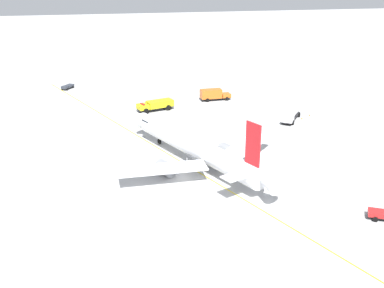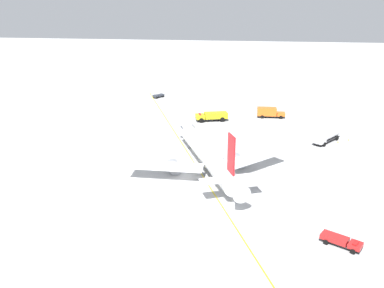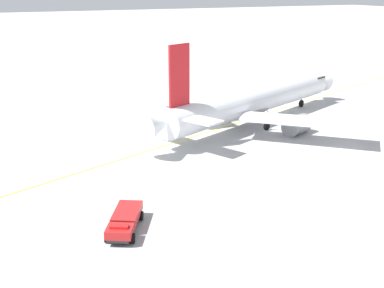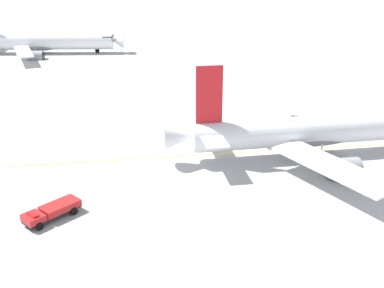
# 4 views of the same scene
# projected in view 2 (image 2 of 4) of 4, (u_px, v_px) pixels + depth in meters

# --- Properties ---
(ground_plane) EXTENTS (600.00, 600.00, 0.00)m
(ground_plane) POSITION_uv_depth(u_px,v_px,m) (184.00, 176.00, 81.99)
(ground_plane) COLOR #B2B2B2
(airliner_main) EXTENTS (38.32, 31.40, 12.12)m
(airliner_main) POSITION_uv_depth(u_px,v_px,m) (207.00, 155.00, 84.42)
(airliner_main) COLOR white
(airliner_main) RESTS_ON ground_plane
(fire_tender_truck) EXTENTS (5.64, 9.77, 2.50)m
(fire_tender_truck) POSITION_uv_depth(u_px,v_px,m) (212.00, 116.00, 119.17)
(fire_tender_truck) COLOR #232326
(fire_tender_truck) RESTS_ON ground_plane
(baggage_truck_truck) EXTENTS (4.72, 3.88, 1.22)m
(baggage_truck_truck) POSITION_uv_depth(u_px,v_px,m) (158.00, 96.00, 148.42)
(baggage_truck_truck) COLOR #232326
(baggage_truck_truck) RESTS_ON ground_plane
(ops_pickup_truck) EXTENTS (4.50, 5.95, 1.41)m
(ops_pickup_truck) POSITION_uv_depth(u_px,v_px,m) (341.00, 241.00, 58.24)
(ops_pickup_truck) COLOR #232326
(ops_pickup_truck) RESTS_ON ground_plane
(catering_truck_truck) EXTENTS (3.17, 8.43, 3.10)m
(catering_truck_truck) POSITION_uv_depth(u_px,v_px,m) (269.00, 112.00, 122.61)
(catering_truck_truck) COLOR #232326
(catering_truck_truck) RESTS_ON ground_plane
(fuel_tanker_truck) EXTENTS (9.34, 7.75, 2.87)m
(fuel_tanker_truck) POSITION_uv_depth(u_px,v_px,m) (328.00, 136.00, 101.39)
(fuel_tanker_truck) COLOR #232326
(fuel_tanker_truck) RESTS_ON ground_plane
(taxiway_centreline) EXTENTS (136.14, 54.93, 0.01)m
(taxiway_centreline) POSITION_uv_depth(u_px,v_px,m) (194.00, 162.00, 89.19)
(taxiway_centreline) COLOR yellow
(taxiway_centreline) RESTS_ON ground_plane
(safety_cone_near) EXTENTS (0.36, 0.36, 0.55)m
(safety_cone_near) POSITION_uv_depth(u_px,v_px,m) (324.00, 144.00, 99.32)
(safety_cone_near) COLOR orange
(safety_cone_near) RESTS_ON ground_plane
(safety_cone_mid) EXTENTS (0.36, 0.36, 0.55)m
(safety_cone_mid) POSITION_uv_depth(u_px,v_px,m) (338.00, 141.00, 101.27)
(safety_cone_mid) COLOR orange
(safety_cone_mid) RESTS_ON ground_plane
(safety_cone_far) EXTENTS (0.36, 0.36, 0.55)m
(safety_cone_far) POSITION_uv_depth(u_px,v_px,m) (349.00, 139.00, 102.75)
(safety_cone_far) COLOR orange
(safety_cone_far) RESTS_ON ground_plane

